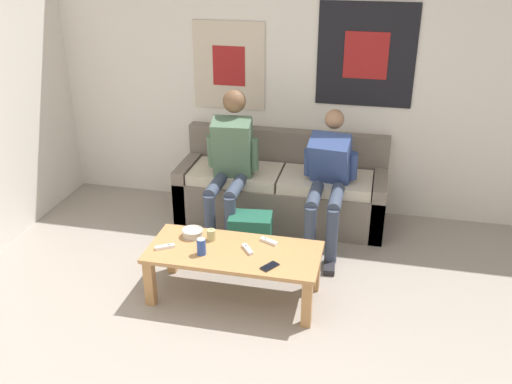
{
  "coord_description": "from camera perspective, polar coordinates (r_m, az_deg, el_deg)",
  "views": [
    {
      "loc": [
        0.83,
        -2.67,
        2.54
      ],
      "look_at": [
        -0.07,
        1.3,
        0.65
      ],
      "focal_mm": 40.0,
      "sensor_mm": 36.0,
      "label": 1
    }
  ],
  "objects": [
    {
      "name": "drink_can_blue",
      "position": [
        4.14,
        -5.49,
        -5.45
      ],
      "size": [
        0.07,
        0.07,
        0.12
      ],
      "color": "#28479E",
      "rests_on": "coffee_table"
    },
    {
      "name": "game_controller_near_left",
      "position": [
        4.27,
        -9.1,
        -5.44
      ],
      "size": [
        0.14,
        0.11,
        0.03
      ],
      "color": "white",
      "rests_on": "coffee_table"
    },
    {
      "name": "game_controller_far_center",
      "position": [
        4.18,
        -0.85,
        -5.74
      ],
      "size": [
        0.11,
        0.14,
        0.03
      ],
      "color": "white",
      "rests_on": "coffee_table"
    },
    {
      "name": "ceramic_bowl",
      "position": [
        4.39,
        -6.37,
        -4.03
      ],
      "size": [
        0.16,
        0.16,
        0.06
      ],
      "color": "#B7B2A8",
      "rests_on": "coffee_table"
    },
    {
      "name": "coffee_table",
      "position": [
        4.23,
        -2.22,
        -6.62
      ],
      "size": [
        1.27,
        0.56,
        0.4
      ],
      "color": "#B27F4C",
      "rests_on": "ground_plane"
    },
    {
      "name": "pillar_candle",
      "position": [
        4.32,
        -4.51,
        -4.3
      ],
      "size": [
        0.07,
        0.07,
        0.1
      ],
      "color": "tan",
      "rests_on": "coffee_table"
    },
    {
      "name": "couch",
      "position": [
        5.4,
        2.58,
        0.15
      ],
      "size": [
        1.93,
        0.68,
        0.8
      ],
      "color": "#70665B",
      "rests_on": "ground_plane"
    },
    {
      "name": "person_seated_teen",
      "position": [
        4.9,
        7.24,
        1.53
      ],
      "size": [
        0.47,
        0.96,
        1.13
      ],
      "color": "#384256",
      "rests_on": "ground_plane"
    },
    {
      "name": "backpack",
      "position": [
        4.84,
        -0.57,
        -4.44
      ],
      "size": [
        0.38,
        0.31,
        0.36
      ],
      "color": "#1E5642",
      "rests_on": "ground_plane"
    },
    {
      "name": "game_controller_near_right",
      "position": [
        4.28,
        1.3,
        -4.95
      ],
      "size": [
        0.14,
        0.09,
        0.03
      ],
      "color": "white",
      "rests_on": "coffee_table"
    },
    {
      "name": "person_seated_adult",
      "position": [
        5.01,
        -2.62,
        3.19
      ],
      "size": [
        0.47,
        0.84,
        1.27
      ],
      "color": "#384256",
      "rests_on": "ground_plane"
    },
    {
      "name": "ground_plane",
      "position": [
        3.78,
        -3.48,
        -17.46
      ],
      "size": [
        18.0,
        18.0,
        0.0
      ],
      "primitive_type": "plane",
      "color": "gray"
    },
    {
      "name": "wall_back",
      "position": [
        5.39,
        3.65,
        11.25
      ],
      "size": [
        10.0,
        0.07,
        2.55
      ],
      "color": "silver",
      "rests_on": "ground_plane"
    },
    {
      "name": "cell_phone",
      "position": [
        4.0,
        1.38,
        -7.44
      ],
      "size": [
        0.13,
        0.15,
        0.01
      ],
      "color": "black",
      "rests_on": "coffee_table"
    }
  ]
}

